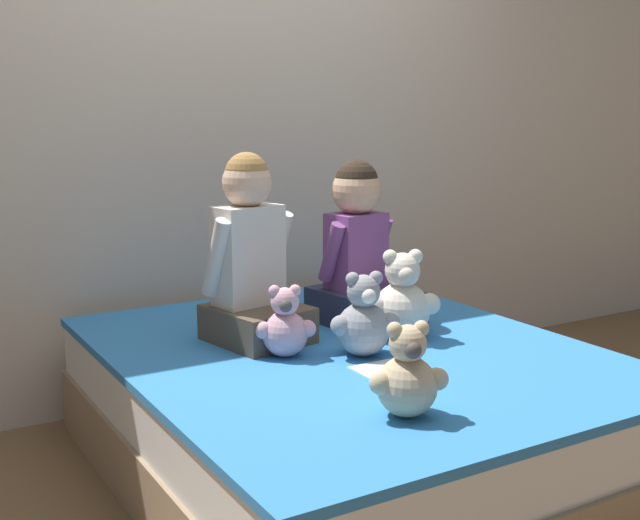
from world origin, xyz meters
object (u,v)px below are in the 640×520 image
Objects in this scene: teddy_bear_held_by_left_child at (285,327)px; teddy_bear_held_by_right_child at (402,301)px; bed at (348,412)px; teddy_bear_between_children at (364,321)px; teddy_bear_at_foot_of_bed at (407,377)px; child_on_right at (360,254)px; sign_card at (388,368)px; child_on_left at (251,260)px.

teddy_bear_held_by_left_child is 0.75× the size of teddy_bear_held_by_right_child.
teddy_bear_held_by_left_child is (-0.23, 0.03, 0.34)m from bed.
bed is 0.41m from teddy_bear_held_by_left_child.
teddy_bear_at_foot_of_bed is (-0.20, -0.51, -0.01)m from teddy_bear_between_children.
child_on_right is at bearing 51.13° from teddy_bear_held_by_left_child.
teddy_bear_at_foot_of_bed is 1.26× the size of sign_card.
teddy_bear_at_foot_of_bed reaches higher than bed.
child_on_left is 0.56m from teddy_bear_held_by_right_child.
teddy_bear_held_by_left_child is 0.26m from teddy_bear_between_children.
teddy_bear_between_children is at bearing 84.55° from sign_card.
teddy_bear_held_by_right_child is at bearing -97.43° from child_on_right.
bed is at bearing 107.49° from teddy_bear_between_children.
sign_card is at bearing -78.38° from child_on_left.
child_on_right reaches higher than bed.
teddy_bear_between_children is 1.37× the size of sign_card.
teddy_bear_held_by_left_child is at bearing 167.70° from teddy_bear_between_children.
sign_card is (-0.01, -0.25, 0.24)m from bed.
teddy_bear_at_foot_of_bed is 0.41m from sign_card.
child_on_left is 2.74× the size of teddy_bear_held_by_left_child.
teddy_bear_between_children reaches higher than bed.
bed is at bearing -60.43° from child_on_left.
child_on_left reaches higher than teddy_bear_at_foot_of_bed.
child_on_right reaches higher than teddy_bear_held_by_right_child.
teddy_bear_held_by_right_child is 0.38m from sign_card.
teddy_bear_held_by_right_child is at bearing 19.98° from teddy_bear_held_by_left_child.
teddy_bear_at_foot_of_bed is (0.04, -0.87, -0.18)m from child_on_left.
sign_card is (0.22, -0.29, -0.10)m from teddy_bear_held_by_left_child.
teddy_bear_held_by_right_child is 1.13× the size of teddy_bear_between_children.
teddy_bear_between_children is at bearing -133.44° from teddy_bear_held_by_right_child.
bed is at bearing 86.95° from sign_card.
bed is 7.60× the size of teddy_bear_held_by_left_child.
teddy_bear_between_children is at bearing -88.94° from bed.
child_on_left is (-0.24, 0.27, 0.52)m from bed.
child_on_right reaches higher than teddy_bear_held_by_left_child.
child_on_right is at bearing 50.24° from bed.
teddy_bear_between_children is at bearing 87.26° from teddy_bear_at_foot_of_bed.
teddy_bear_at_foot_of_bed is (-0.43, -0.88, -0.16)m from child_on_right.
teddy_bear_held_by_left_child reaches higher than sign_card.
teddy_bear_held_by_right_child is 1.55× the size of sign_card.
bed is 0.35m from sign_card.
teddy_bear_at_foot_of_bed is at bearing -95.20° from teddy_bear_between_children.
sign_card is at bearing -79.02° from teddy_bear_between_children.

